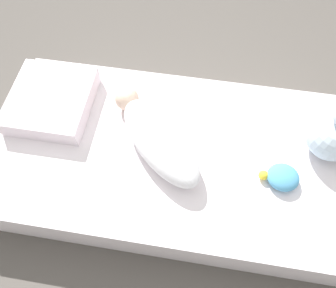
% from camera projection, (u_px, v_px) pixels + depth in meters
% --- Properties ---
extents(ground_plane, '(12.00, 12.00, 0.00)m').
position_uv_depth(ground_plane, '(174.00, 171.00, 1.60)').
color(ground_plane, '#514C47').
extents(bed_mattress, '(1.55, 0.82, 0.22)m').
position_uv_depth(bed_mattress, '(175.00, 161.00, 1.50)').
color(bed_mattress, white).
rests_on(bed_mattress, ground_plane).
extents(swaddled_baby, '(0.47, 0.49, 0.14)m').
position_uv_depth(swaddled_baby, '(157.00, 137.00, 1.35)').
color(swaddled_baby, white).
rests_on(swaddled_baby, bed_mattress).
extents(pillow, '(0.35, 0.37, 0.09)m').
position_uv_depth(pillow, '(51.00, 101.00, 1.47)').
color(pillow, white).
rests_on(pillow, bed_mattress).
extents(bunny_plush, '(0.21, 0.21, 0.37)m').
position_uv_depth(bunny_plush, '(335.00, 133.00, 1.30)').
color(bunny_plush, silver).
rests_on(bunny_plush, bed_mattress).
extents(turtle_plush, '(0.16, 0.12, 0.06)m').
position_uv_depth(turtle_plush, '(282.00, 177.00, 1.31)').
color(turtle_plush, '#4C99C6').
rests_on(turtle_plush, bed_mattress).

